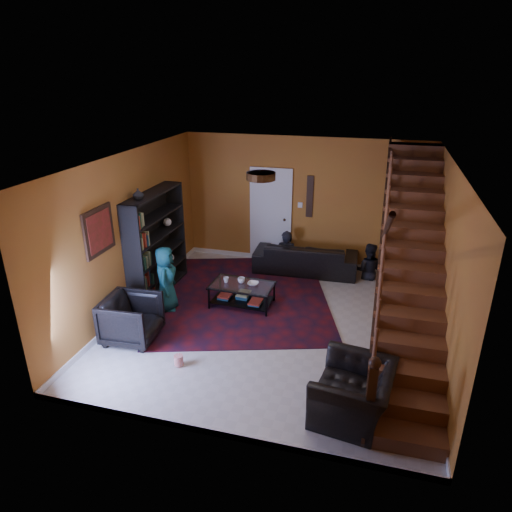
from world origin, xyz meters
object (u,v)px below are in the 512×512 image
at_px(bookshelf, 157,246).
at_px(armchair_left, 132,319).
at_px(sofa, 306,258).
at_px(coffee_table, 242,293).
at_px(armchair_right, 353,393).

xyz_separation_m(bookshelf, armchair_left, (0.35, -1.70, -0.59)).
relative_size(sofa, armchair_left, 2.62).
distance_m(bookshelf, sofa, 3.16).
distance_m(bookshelf, armchair_left, 1.83).
height_order(sofa, coffee_table, sofa).
bearing_deg(bookshelf, coffee_table, -4.53).
bearing_deg(coffee_table, armchair_left, -131.17).
bearing_deg(armchair_left, sofa, -36.82).
bearing_deg(armchair_right, coffee_table, -129.49).
relative_size(sofa, coffee_table, 1.88).
bearing_deg(coffee_table, bookshelf, 175.47).
height_order(sofa, armchair_left, armchair_left).
relative_size(armchair_left, coffee_table, 0.72).
bearing_deg(bookshelf, armchair_right, -32.95).
height_order(bookshelf, armchair_right, bookshelf).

